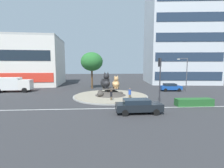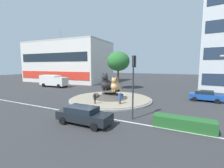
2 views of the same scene
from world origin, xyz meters
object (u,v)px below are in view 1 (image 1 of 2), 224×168
object	(u,v)px
office_tower	(179,33)
parked_car_right	(138,106)
delivery_box_truck	(12,84)
broadleaf_tree_behind_island	(92,62)
shophouse_block	(11,62)
streetlight_arm	(186,72)
cat_statue_calico	(116,83)
traffic_light_mast	(160,73)
pedestrian_black_shirt	(111,96)
sedan_on_far_lane	(170,87)
pedestrian_blue_shirt	(130,94)
cat_statue_black	(106,82)

from	to	relation	value
office_tower	parked_car_right	world-z (taller)	office_tower
delivery_box_truck	broadleaf_tree_behind_island	bearing A→B (deg)	11.55
shophouse_block	broadleaf_tree_behind_island	bearing A→B (deg)	-24.51
streetlight_arm	cat_statue_calico	bearing A→B (deg)	37.55
traffic_light_mast	pedestrian_black_shirt	bearing A→B (deg)	64.57
sedan_on_far_lane	delivery_box_truck	world-z (taller)	delivery_box_truck
pedestrian_blue_shirt	parked_car_right	bearing A→B (deg)	120.27
traffic_light_mast	sedan_on_far_lane	size ratio (longest dim) A/B	1.42
cat_statue_black	cat_statue_calico	world-z (taller)	cat_statue_black
cat_statue_calico	broadleaf_tree_behind_island	bearing A→B (deg)	-158.12
pedestrian_black_shirt	delivery_box_truck	distance (m)	21.01
streetlight_arm	delivery_box_truck	xyz separation A→B (m)	(-33.84, 0.76, -2.29)
pedestrian_black_shirt	sedan_on_far_lane	distance (m)	15.53
delivery_box_truck	parked_car_right	bearing A→B (deg)	-39.96
office_tower	delivery_box_truck	size ratio (longest dim) A/B	4.13
cat_statue_calico	pedestrian_blue_shirt	size ratio (longest dim) A/B	1.21
sedan_on_far_lane	office_tower	bearing A→B (deg)	63.72
cat_statue_black	broadleaf_tree_behind_island	bearing A→B (deg)	178.94
cat_statue_black	office_tower	size ratio (longest dim) A/B	0.10
pedestrian_blue_shirt	pedestrian_black_shirt	world-z (taller)	pedestrian_blue_shirt
traffic_light_mast	pedestrian_black_shirt	xyz separation A→B (m)	(-5.83, 2.41, -3.17)
streetlight_arm	delivery_box_truck	size ratio (longest dim) A/B	0.93
traffic_light_mast	parked_car_right	world-z (taller)	traffic_light_mast
cat_statue_calico	shophouse_block	distance (m)	31.91
streetlight_arm	delivery_box_truck	distance (m)	33.93
parked_car_right	broadleaf_tree_behind_island	bearing A→B (deg)	105.42
cat_statue_black	pedestrian_blue_shirt	size ratio (longest dim) A/B	1.71
cat_statue_black	pedestrian_blue_shirt	xyz separation A→B (m)	(3.46, -2.63, -1.48)
streetlight_arm	delivery_box_truck	world-z (taller)	streetlight_arm
broadleaf_tree_behind_island	parked_car_right	bearing A→B (deg)	-73.55
traffic_light_mast	cat_statue_black	bearing A→B (deg)	42.61
streetlight_arm	office_tower	bearing A→B (deg)	-94.60
pedestrian_black_shirt	traffic_light_mast	bearing A→B (deg)	-127.28
streetlight_arm	delivery_box_truck	bearing A→B (deg)	14.69
parked_car_right	traffic_light_mast	bearing A→B (deg)	41.80
cat_statue_black	traffic_light_mast	bearing A→B (deg)	29.78
sedan_on_far_lane	delivery_box_truck	distance (m)	30.81
cat_statue_calico	parked_car_right	xyz separation A→B (m)	(1.47, -9.26, -1.38)
pedestrian_blue_shirt	sedan_on_far_lane	distance (m)	12.52
cat_statue_black	sedan_on_far_lane	distance (m)	14.24
cat_statue_black	streetlight_arm	size ratio (longest dim) A/B	0.45
pedestrian_blue_shirt	pedestrian_black_shirt	distance (m)	3.10
delivery_box_truck	office_tower	bearing A→B (deg)	18.24
streetlight_arm	parked_car_right	world-z (taller)	streetlight_arm
sedan_on_far_lane	broadleaf_tree_behind_island	bearing A→B (deg)	166.03
cat_statue_calico	delivery_box_truck	xyz separation A→B (m)	(-19.35, 6.49, -0.66)
pedestrian_blue_shirt	cat_statue_black	bearing A→B (deg)	-4.21
streetlight_arm	sedan_on_far_lane	xyz separation A→B (m)	(-3.05, -0.17, -3.02)
traffic_light_mast	pedestrian_blue_shirt	xyz separation A→B (m)	(-3.03, 3.72, -3.16)
cat_statue_calico	parked_car_right	distance (m)	9.48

